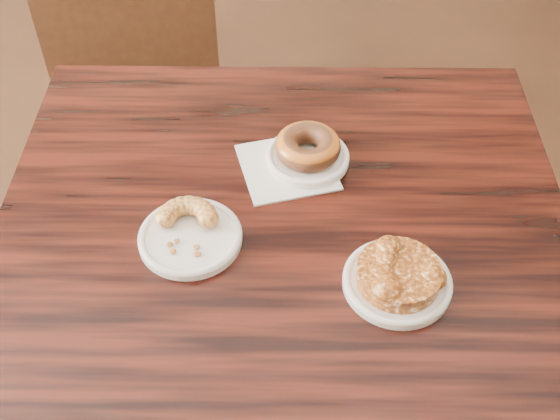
{
  "coord_description": "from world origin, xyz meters",
  "views": [
    {
      "loc": [
        0.12,
        -0.66,
        1.57
      ],
      "look_at": [
        0.11,
        0.06,
        0.8
      ],
      "focal_mm": 45.0,
      "sensor_mm": 36.0,
      "label": 1
    }
  ],
  "objects_px": {
    "chair_far": "(140,62)",
    "glazed_donut": "(308,146)",
    "apple_fritter": "(399,271)",
    "cruller_fragment": "(189,229)",
    "cafe_table": "(283,367)"
  },
  "relations": [
    {
      "from": "cafe_table",
      "to": "cruller_fragment",
      "type": "bearing_deg",
      "value": 179.93
    },
    {
      "from": "chair_far",
      "to": "glazed_donut",
      "type": "bearing_deg",
      "value": 111.56
    },
    {
      "from": "cafe_table",
      "to": "cruller_fragment",
      "type": "relative_size",
      "value": 8.32
    },
    {
      "from": "chair_far",
      "to": "glazed_donut",
      "type": "xyz_separation_m",
      "value": [
        0.44,
        -0.72,
        0.34
      ]
    },
    {
      "from": "chair_far",
      "to": "apple_fritter",
      "type": "xyz_separation_m",
      "value": [
        0.56,
        -0.98,
        0.33
      ]
    },
    {
      "from": "cafe_table",
      "to": "cruller_fragment",
      "type": "distance_m",
      "value": 0.43
    },
    {
      "from": "chair_far",
      "to": "apple_fritter",
      "type": "distance_m",
      "value": 1.18
    },
    {
      "from": "cafe_table",
      "to": "apple_fritter",
      "type": "height_order",
      "value": "apple_fritter"
    },
    {
      "from": "cafe_table",
      "to": "chair_far",
      "type": "relative_size",
      "value": 1.01
    },
    {
      "from": "chair_far",
      "to": "cruller_fragment",
      "type": "relative_size",
      "value": 8.21
    },
    {
      "from": "chair_far",
      "to": "cruller_fragment",
      "type": "xyz_separation_m",
      "value": [
        0.25,
        -0.9,
        0.33
      ]
    },
    {
      "from": "glazed_donut",
      "to": "cruller_fragment",
      "type": "height_order",
      "value": "glazed_donut"
    },
    {
      "from": "cafe_table",
      "to": "chair_far",
      "type": "bearing_deg",
      "value": 113.88
    },
    {
      "from": "chair_far",
      "to": "cruller_fragment",
      "type": "height_order",
      "value": "chair_far"
    },
    {
      "from": "chair_far",
      "to": "cruller_fragment",
      "type": "distance_m",
      "value": 0.99
    }
  ]
}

